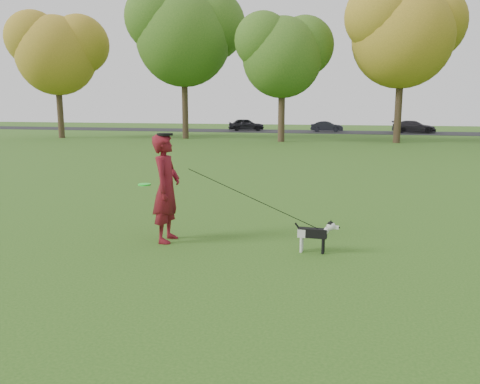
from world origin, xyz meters
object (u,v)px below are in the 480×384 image
(car_mid, at_px, (327,127))
(man, at_px, (166,188))
(car_left, at_px, (246,125))
(car_right, at_px, (414,127))
(dog, at_px, (316,232))

(car_mid, bearing_deg, man, 178.43)
(car_left, xyz_separation_m, car_mid, (8.39, 0.00, -0.11))
(car_mid, relative_size, car_right, 0.79)
(dog, bearing_deg, car_mid, 94.71)
(man, distance_m, car_left, 41.30)
(car_mid, bearing_deg, car_left, 87.59)
(man, height_order, car_left, man)
(car_left, bearing_deg, man, 175.00)
(man, height_order, car_mid, man)
(dog, bearing_deg, man, -179.80)
(car_mid, distance_m, car_right, 8.23)
(car_right, bearing_deg, car_mid, 89.66)
(man, xyz_separation_m, car_right, (7.64, 40.31, -0.38))
(car_left, height_order, car_right, car_left)
(man, xyz_separation_m, car_mid, (-0.59, 40.31, -0.44))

